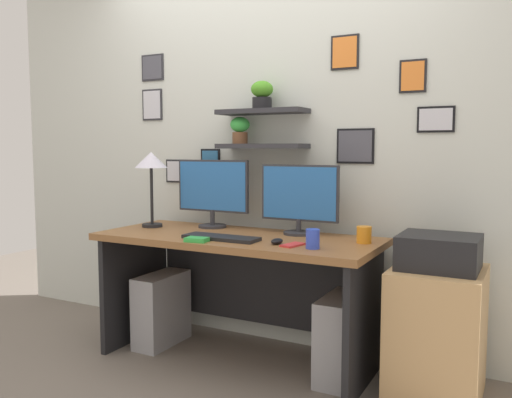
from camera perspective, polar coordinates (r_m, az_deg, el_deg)
The scene contains 16 objects.
ground_plane at distance 3.32m, azimuth -2.01°, elevation -16.78°, with size 8.00×8.00×0.00m, color #70665B.
back_wall_assembly at distance 3.46m, azimuth 1.51°, elevation 7.03°, with size 4.40×0.24×2.70m.
desk at distance 3.21m, azimuth -1.55°, elevation -7.47°, with size 1.65×0.68×0.75m.
monitor_left at distance 3.43m, azimuth -4.62°, elevation 0.92°, with size 0.51×0.18×0.43m.
monitor_right at distance 3.15m, azimuth 4.65°, elevation 0.16°, with size 0.48×0.18×0.41m.
keyboard at distance 2.99m, azimuth -3.75°, elevation -4.13°, with size 0.44×0.14×0.02m, color black.
computer_mouse at distance 2.85m, azimuth 2.25°, elevation -4.52°, with size 0.06×0.09×0.03m, color black.
desk_lamp at distance 3.49m, azimuth -11.11°, elevation 3.52°, with size 0.21×0.21×0.48m.
cell_phone at distance 2.80m, azimuth 3.93°, elevation -4.90°, with size 0.07×0.14×0.01m, color red.
coffee_mug at distance 2.93m, azimuth 11.44°, elevation -3.75°, with size 0.08×0.08×0.09m, color orange.
pen_cup at distance 2.72m, azimuth 6.06°, elevation -4.25°, with size 0.07×0.07×0.10m, color blue.
scissors_tray at distance 2.93m, azimuth -6.33°, elevation -4.32°, with size 0.12×0.08×0.02m, color green.
drawer_cabinet at distance 2.93m, azimuth 18.67°, elevation -13.34°, with size 0.44×0.50×0.66m, color tan.
printer at distance 2.82m, azimuth 18.93°, elevation -5.35°, with size 0.38×0.34×0.17m, color black.
computer_tower_left at distance 3.55m, azimuth -10.01°, elevation -11.49°, with size 0.18×0.40×0.45m, color #99999E.
computer_tower_right at distance 3.03m, azimuth 8.99°, elevation -14.45°, with size 0.18×0.40×0.46m, color #99999E.
Camera 1 is at (1.53, -2.67, 1.26)m, focal length 37.55 mm.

